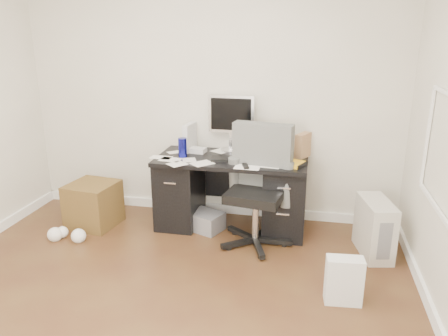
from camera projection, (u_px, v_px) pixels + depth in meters
The scene contains 18 objects.
ground at pixel (147, 320), 3.10m from camera, with size 4.00×4.00×0.00m, color #442315.
room_shell at pixel (139, 85), 2.62m from camera, with size 4.02×4.02×2.71m.
desk at pixel (231, 191), 4.46m from camera, with size 1.50×0.70×0.75m.
loose_papers at pixel (211, 158), 4.35m from camera, with size 1.10×0.60×0.00m, color white, non-canonical shape.
lcd_monitor at pixel (231, 123), 4.51m from camera, with size 0.47×0.27×0.60m, color silver, non-canonical shape.
keyboard at pixel (236, 159), 4.27m from camera, with size 0.47×0.16×0.03m, color black.
computer_mouse at pixel (263, 158), 4.23m from camera, with size 0.06×0.06×0.06m, color silver.
travel_mug at pixel (183, 148), 4.35m from camera, with size 0.09×0.09×0.19m, color navy.
white_binder at pixel (190, 137), 4.57m from camera, with size 0.12×0.25×0.29m, color silver.
magazine_file at pixel (303, 146), 4.33m from camera, with size 0.11×0.21×0.25m, color #A1724E.
pen_cup at pixel (269, 144), 4.36m from camera, with size 0.11×0.11×0.26m, color #533117, non-canonical shape.
yellow_book at pixel (296, 164), 4.09m from camera, with size 0.16×0.20×0.03m, color yellow.
paper_remote at pixel (247, 166), 4.06m from camera, with size 0.24×0.19×0.02m, color white, non-canonical shape.
office_chair at pixel (256, 188), 4.04m from camera, with size 0.65×0.65×1.14m, color #555855, non-canonical shape.
pc_tower at pixel (375, 228), 3.96m from camera, with size 0.23×0.52×0.52m, color beige.
shopping_bag at pixel (344, 281), 3.25m from camera, with size 0.27×0.19×0.37m, color silver.
wicker_basket at pixel (93, 204), 4.56m from camera, with size 0.46×0.46×0.46m, color #513818.
desk_printer at pixel (206, 221), 4.48m from camera, with size 0.32×0.26×0.19m, color slate.
Camera 1 is at (1.07, -2.46, 1.97)m, focal length 35.00 mm.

